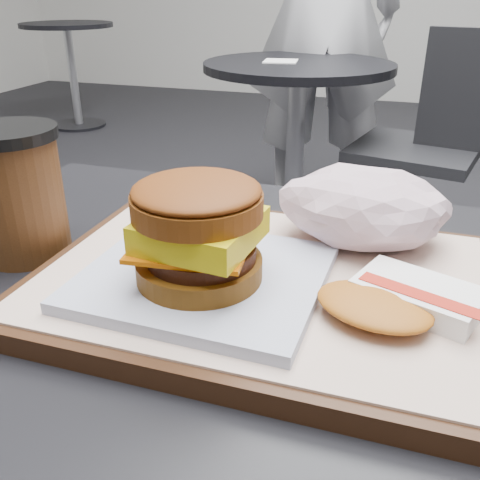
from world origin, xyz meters
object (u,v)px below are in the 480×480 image
at_px(neighbor_table, 296,117).
at_px(hash_brown, 398,300).
at_px(patron, 325,6).
at_px(breakfast_sandwich, 200,243).
at_px(coffee_cup, 17,191).
at_px(serving_tray, 262,283).
at_px(neighbor_chair, 436,139).
at_px(crumpled_wrapper, 363,206).

bearing_deg(neighbor_table, hash_brown, -75.22).
bearing_deg(patron, breakfast_sandwich, 82.99).
relative_size(hash_brown, neighbor_table, 0.18).
bearing_deg(neighbor_table, coffee_cup, -87.15).
relative_size(hash_brown, coffee_cup, 1.05).
xyz_separation_m(coffee_cup, neighbor_table, (-0.08, 1.61, -0.28)).
xyz_separation_m(serving_tray, hash_brown, (0.11, -0.03, 0.02)).
bearing_deg(coffee_cup, hash_brown, -4.51).
distance_m(hash_brown, patron, 2.13).
bearing_deg(neighbor_table, neighbor_chair, -1.27).
relative_size(neighbor_table, patron, 0.41).
xyz_separation_m(hash_brown, patron, (-0.43, 2.09, 0.12)).
bearing_deg(neighbor_chair, serving_tray, -96.74).
bearing_deg(neighbor_chair, hash_brown, -92.74).
distance_m(serving_tray, neighbor_table, 1.66).
height_order(serving_tray, crumpled_wrapper, crumpled_wrapper).
bearing_deg(breakfast_sandwich, serving_tray, 41.82).
bearing_deg(patron, crumpled_wrapper, 86.63).
xyz_separation_m(breakfast_sandwich, neighbor_table, (-0.28, 1.65, -0.28)).
bearing_deg(serving_tray, neighbor_table, 101.26).
height_order(coffee_cup, neighbor_table, coffee_cup).
relative_size(hash_brown, neighbor_chair, 0.15).
bearing_deg(coffee_cup, serving_tray, -0.38).
height_order(neighbor_table, patron, patron).
xyz_separation_m(coffee_cup, neighbor_chair, (0.43, 1.60, -0.33)).
relative_size(serving_tray, neighbor_table, 0.51).
relative_size(breakfast_sandwich, patron, 0.11).
bearing_deg(serving_tray, breakfast_sandwich, -138.18).
xyz_separation_m(neighbor_table, neighbor_chair, (0.51, -0.01, -0.04)).
bearing_deg(patron, neighbor_table, 74.78).
bearing_deg(neighbor_table, patron, 89.28).
xyz_separation_m(hash_brown, neighbor_chair, (0.08, 1.63, -0.29)).
relative_size(breakfast_sandwich, coffee_cup, 1.55).
bearing_deg(coffee_cup, neighbor_table, 92.85).
bearing_deg(hash_brown, patron, 101.60).
bearing_deg(patron, serving_tray, 84.23).
xyz_separation_m(serving_tray, coffee_cup, (-0.24, 0.00, 0.06)).
bearing_deg(coffee_cup, crumpled_wrapper, 16.02).
relative_size(serving_tray, crumpled_wrapper, 2.46).
relative_size(breakfast_sandwich, neighbor_table, 0.26).
distance_m(hash_brown, coffee_cup, 0.36).
bearing_deg(coffee_cup, neighbor_chair, 74.95).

